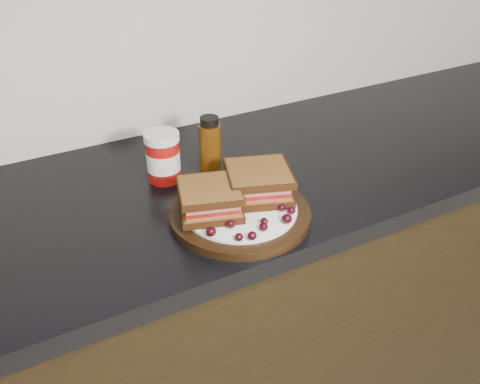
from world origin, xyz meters
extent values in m
cube|color=black|center=(0.00, 1.70, 0.43)|extent=(3.96, 0.58, 0.86)
cube|color=black|center=(0.00, 1.70, 0.88)|extent=(3.98, 0.60, 0.04)
cylinder|color=black|center=(0.30, 1.55, 0.91)|extent=(0.28, 0.28, 0.02)
ellipsoid|color=black|center=(0.21, 1.49, 0.93)|extent=(0.02, 0.02, 0.02)
ellipsoid|color=black|center=(0.25, 1.49, 0.93)|extent=(0.02, 0.02, 0.02)
ellipsoid|color=black|center=(0.25, 1.45, 0.93)|extent=(0.02, 0.02, 0.01)
ellipsoid|color=black|center=(0.27, 1.44, 0.93)|extent=(0.02, 0.02, 0.02)
ellipsoid|color=black|center=(0.30, 1.46, 0.93)|extent=(0.02, 0.02, 0.02)
ellipsoid|color=black|center=(0.31, 1.47, 0.93)|extent=(0.02, 0.02, 0.01)
ellipsoid|color=black|center=(0.35, 1.46, 0.93)|extent=(0.02, 0.02, 0.02)
ellipsoid|color=black|center=(0.38, 1.48, 0.93)|extent=(0.02, 0.02, 0.02)
ellipsoid|color=black|center=(0.37, 1.50, 0.93)|extent=(0.02, 0.02, 0.01)
ellipsoid|color=black|center=(0.35, 1.52, 0.93)|extent=(0.02, 0.02, 0.02)
ellipsoid|color=black|center=(0.39, 1.56, 0.93)|extent=(0.02, 0.02, 0.02)
ellipsoid|color=black|center=(0.36, 1.57, 0.93)|extent=(0.02, 0.02, 0.02)
ellipsoid|color=black|center=(0.35, 1.59, 0.93)|extent=(0.02, 0.02, 0.02)
ellipsoid|color=black|center=(0.23, 1.60, 0.93)|extent=(0.02, 0.02, 0.02)
ellipsoid|color=black|center=(0.22, 1.56, 0.93)|extent=(0.01, 0.01, 0.01)
ellipsoid|color=black|center=(0.23, 1.54, 0.93)|extent=(0.02, 0.02, 0.02)
ellipsoid|color=black|center=(0.25, 1.59, 0.93)|extent=(0.02, 0.02, 0.02)
ellipsoid|color=black|center=(0.24, 1.57, 0.93)|extent=(0.02, 0.02, 0.02)
ellipsoid|color=black|center=(0.20, 1.55, 0.93)|extent=(0.02, 0.02, 0.02)
cylinder|color=#9B0F0B|center=(0.22, 1.76, 0.96)|extent=(0.10, 0.10, 0.11)
cylinder|color=#432306|center=(0.33, 1.74, 0.97)|extent=(0.06, 0.06, 0.14)
camera|label=1|loc=(-0.12, 0.77, 1.50)|focal=40.00mm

